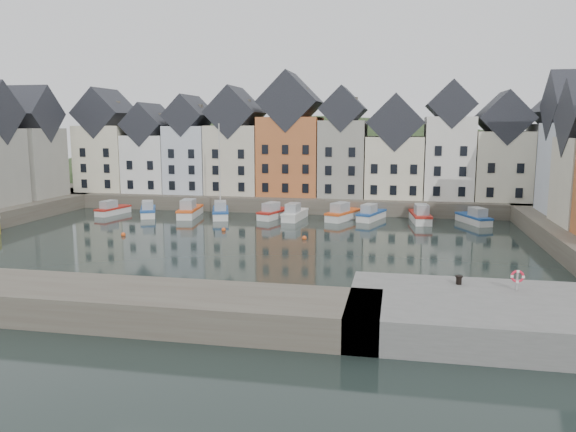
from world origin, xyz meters
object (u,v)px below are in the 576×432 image
(boat_d, at_px, (220,212))
(life_ring_post, at_px, (517,277))
(boat_a, at_px, (112,210))
(mooring_bollard, at_px, (459,280))

(boat_d, bearing_deg, life_ring_post, -66.77)
(boat_a, relative_size, mooring_bollard, 10.66)
(mooring_bollard, bearing_deg, boat_d, 128.42)
(boat_a, height_order, life_ring_post, life_ring_post)
(boat_a, height_order, boat_d, boat_d)
(mooring_bollard, relative_size, life_ring_post, 0.43)
(boat_d, bearing_deg, mooring_bollard, -69.47)
(boat_a, xyz_separation_m, life_ring_post, (45.86, -34.51, 2.21))
(boat_a, distance_m, boat_d, 15.43)
(boat_d, height_order, mooring_bollard, boat_d)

